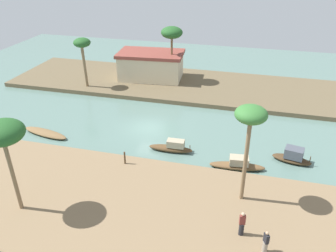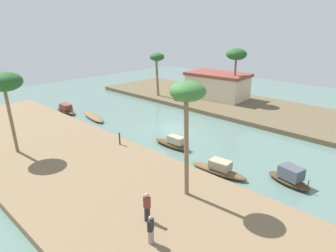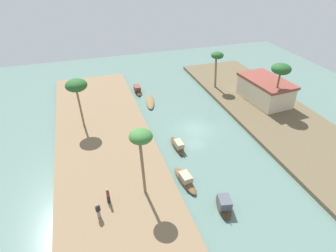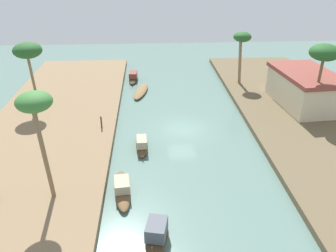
{
  "view_description": "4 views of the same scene",
  "coord_description": "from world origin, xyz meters",
  "px_view_note": "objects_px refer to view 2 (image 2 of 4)",
  "views": [
    {
      "loc": [
        9.93,
        -30.19,
        16.74
      ],
      "look_at": [
        2.28,
        -1.3,
        1.19
      ],
      "focal_mm": 37.8,
      "sensor_mm": 36.0,
      "label": 1
    },
    {
      "loc": [
        20.78,
        -22.41,
        10.94
      ],
      "look_at": [
        -0.34,
        -0.68,
        0.42
      ],
      "focal_mm": 32.52,
      "sensor_mm": 36.0,
      "label": 2
    },
    {
      "loc": [
        30.01,
        -13.53,
        21.09
      ],
      "look_at": [
        -0.38,
        -3.86,
        1.02
      ],
      "focal_mm": 30.59,
      "sensor_mm": 36.0,
      "label": 3
    },
    {
      "loc": [
        28.09,
        -3.05,
        14.72
      ],
      "look_at": [
        0.78,
        -1.41,
        0.76
      ],
      "focal_mm": 36.37,
      "sensor_mm": 36.0,
      "label": 4
    }
  ],
  "objects_px": {
    "person_on_near_bank": "(151,231)",
    "mooring_post": "(120,139)",
    "sampan_with_tall_canopy": "(173,143)",
    "riverside_building": "(217,85)",
    "palm_tree_right_short": "(157,59)",
    "palm_tree_left_near": "(5,83)",
    "sampan_foreground": "(66,109)",
    "sampan_downstream_large": "(94,117)",
    "sampan_midstream": "(290,177)",
    "sampan_upstream_small": "(219,169)",
    "person_by_mooring": "(147,209)",
    "palm_tree_right_tall": "(236,55)",
    "palm_tree_left_far": "(188,97)"
  },
  "relations": [
    {
      "from": "sampan_upstream_small",
      "to": "palm_tree_right_short",
      "type": "relative_size",
      "value": 0.76
    },
    {
      "from": "sampan_upstream_small",
      "to": "mooring_post",
      "type": "distance_m",
      "value": 9.35
    },
    {
      "from": "sampan_upstream_small",
      "to": "person_on_near_bank",
      "type": "height_order",
      "value": "person_on_near_bank"
    },
    {
      "from": "palm_tree_right_short",
      "to": "palm_tree_left_near",
      "type": "bearing_deg",
      "value": -74.67
    },
    {
      "from": "sampan_downstream_large",
      "to": "sampan_midstream",
      "type": "distance_m",
      "value": 23.13
    },
    {
      "from": "person_on_near_bank",
      "to": "riverside_building",
      "type": "xyz_separation_m",
      "value": [
        -15.41,
        27.11,
        1.09
      ]
    },
    {
      "from": "mooring_post",
      "to": "palm_tree_right_tall",
      "type": "xyz_separation_m",
      "value": [
        -1.17,
        20.11,
        5.63
      ]
    },
    {
      "from": "sampan_foreground",
      "to": "riverside_building",
      "type": "distance_m",
      "value": 20.75
    },
    {
      "from": "sampan_upstream_small",
      "to": "riverside_building",
      "type": "relative_size",
      "value": 0.53
    },
    {
      "from": "sampan_downstream_large",
      "to": "palm_tree_right_short",
      "type": "height_order",
      "value": "palm_tree_right_short"
    },
    {
      "from": "sampan_downstream_large",
      "to": "person_on_near_bank",
      "type": "distance_m",
      "value": 23.34
    },
    {
      "from": "sampan_foreground",
      "to": "palm_tree_left_far",
      "type": "distance_m",
      "value": 25.17
    },
    {
      "from": "sampan_with_tall_canopy",
      "to": "sampan_upstream_small",
      "type": "relative_size",
      "value": 0.86
    },
    {
      "from": "sampan_midstream",
      "to": "mooring_post",
      "type": "bearing_deg",
      "value": -149.29
    },
    {
      "from": "palm_tree_left_near",
      "to": "palm_tree_right_tall",
      "type": "relative_size",
      "value": 0.95
    },
    {
      "from": "mooring_post",
      "to": "palm_tree_left_near",
      "type": "distance_m",
      "value": 10.09
    },
    {
      "from": "riverside_building",
      "to": "sampan_downstream_large",
      "type": "bearing_deg",
      "value": -113.42
    },
    {
      "from": "palm_tree_left_far",
      "to": "palm_tree_right_short",
      "type": "bearing_deg",
      "value": 139.83
    },
    {
      "from": "sampan_foreground",
      "to": "riverside_building",
      "type": "bearing_deg",
      "value": 63.05
    },
    {
      "from": "sampan_downstream_large",
      "to": "sampan_midstream",
      "type": "bearing_deg",
      "value": 14.67
    },
    {
      "from": "riverside_building",
      "to": "person_by_mooring",
      "type": "bearing_deg",
      "value": -67.01
    },
    {
      "from": "sampan_upstream_small",
      "to": "palm_tree_left_near",
      "type": "distance_m",
      "value": 17.85
    },
    {
      "from": "sampan_upstream_small",
      "to": "mooring_post",
      "type": "height_order",
      "value": "mooring_post"
    },
    {
      "from": "sampan_with_tall_canopy",
      "to": "person_on_near_bank",
      "type": "relative_size",
      "value": 2.57
    },
    {
      "from": "sampan_downstream_large",
      "to": "palm_tree_left_far",
      "type": "distance_m",
      "value": 21.15
    },
    {
      "from": "palm_tree_left_near",
      "to": "palm_tree_left_far",
      "type": "relative_size",
      "value": 0.92
    },
    {
      "from": "person_on_near_bank",
      "to": "palm_tree_right_short",
      "type": "relative_size",
      "value": 0.25
    },
    {
      "from": "mooring_post",
      "to": "riverside_building",
      "type": "height_order",
      "value": "riverside_building"
    },
    {
      "from": "sampan_foreground",
      "to": "sampan_midstream",
      "type": "height_order",
      "value": "sampan_midstream"
    },
    {
      "from": "sampan_downstream_large",
      "to": "person_by_mooring",
      "type": "bearing_deg",
      "value": -13.16
    },
    {
      "from": "sampan_upstream_small",
      "to": "sampan_midstream",
      "type": "relative_size",
      "value": 1.35
    },
    {
      "from": "sampan_midstream",
      "to": "palm_tree_right_short",
      "type": "xyz_separation_m",
      "value": [
        -24.5,
        10.69,
        5.23
      ]
    },
    {
      "from": "sampan_foreground",
      "to": "sampan_upstream_small",
      "type": "xyz_separation_m",
      "value": [
        23.28,
        -0.03,
        -0.01
      ]
    },
    {
      "from": "person_on_near_bank",
      "to": "mooring_post",
      "type": "distance_m",
      "value": 13.17
    },
    {
      "from": "sampan_foreground",
      "to": "sampan_downstream_large",
      "type": "height_order",
      "value": "sampan_foreground"
    },
    {
      "from": "sampan_with_tall_canopy",
      "to": "riverside_building",
      "type": "relative_size",
      "value": 0.45
    },
    {
      "from": "person_on_near_bank",
      "to": "mooring_post",
      "type": "relative_size",
      "value": 1.42
    },
    {
      "from": "palm_tree_right_short",
      "to": "riverside_building",
      "type": "relative_size",
      "value": 0.69
    },
    {
      "from": "sampan_with_tall_canopy",
      "to": "riverside_building",
      "type": "bearing_deg",
      "value": 111.15
    },
    {
      "from": "palm_tree_right_tall",
      "to": "riverside_building",
      "type": "relative_size",
      "value": 0.79
    },
    {
      "from": "sampan_midstream",
      "to": "sampan_foreground",
      "type": "bearing_deg",
      "value": -163.67
    },
    {
      "from": "sampan_foreground",
      "to": "person_on_near_bank",
      "type": "distance_m",
      "value": 27.19
    },
    {
      "from": "person_on_near_bank",
      "to": "palm_tree_left_far",
      "type": "bearing_deg",
      "value": -6.2
    },
    {
      "from": "palm_tree_left_far",
      "to": "palm_tree_left_near",
      "type": "bearing_deg",
      "value": -161.41
    },
    {
      "from": "person_by_mooring",
      "to": "riverside_building",
      "type": "xyz_separation_m",
      "value": [
        -13.95,
        26.03,
        1.03
      ]
    },
    {
      "from": "sampan_foreground",
      "to": "sampan_upstream_small",
      "type": "height_order",
      "value": "sampan_upstream_small"
    },
    {
      "from": "palm_tree_left_near",
      "to": "palm_tree_right_tall",
      "type": "distance_m",
      "value": 27.42
    },
    {
      "from": "palm_tree_right_tall",
      "to": "sampan_with_tall_canopy",
      "type": "bearing_deg",
      "value": -75.51
    },
    {
      "from": "palm_tree_right_tall",
      "to": "riverside_building",
      "type": "distance_m",
      "value": 5.27
    },
    {
      "from": "sampan_with_tall_canopy",
      "to": "person_by_mooring",
      "type": "distance_m",
      "value": 11.55
    }
  ]
}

